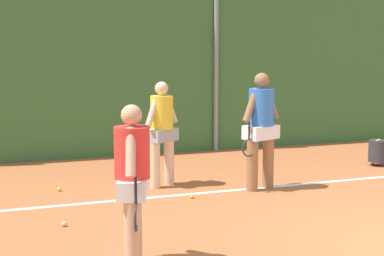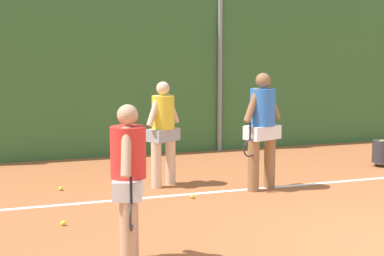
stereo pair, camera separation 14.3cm
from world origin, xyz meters
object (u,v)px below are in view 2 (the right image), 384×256
object	(u,v)px
player_foreground_near	(129,177)
player_midcourt	(262,125)
tennis_ball_5	(63,223)
tennis_ball_0	(192,196)
player_backcourt_far	(163,128)
ball_hopper	(382,151)
tennis_ball_4	(61,189)

from	to	relation	value
player_foreground_near	player_midcourt	size ratio (longest dim) A/B	0.90
player_foreground_near	tennis_ball_5	world-z (taller)	player_foreground_near
tennis_ball_5	tennis_ball_0	bearing A→B (deg)	20.69
player_foreground_near	player_backcourt_far	world-z (taller)	player_backcourt_far
player_foreground_near	tennis_ball_5	distance (m)	1.91
player_backcourt_far	tennis_ball_5	size ratio (longest dim) A/B	26.08
ball_hopper	tennis_ball_5	distance (m)	6.48
player_midcourt	tennis_ball_5	world-z (taller)	player_midcourt
ball_hopper	tennis_ball_5	world-z (taller)	ball_hopper
player_midcourt	tennis_ball_0	bearing A→B (deg)	-11.24
player_backcourt_far	tennis_ball_0	world-z (taller)	player_backcourt_far
player_midcourt	tennis_ball_4	bearing A→B (deg)	-36.73
player_midcourt	ball_hopper	xyz separation A→B (m)	(2.98, 0.92, -0.76)
tennis_ball_5	ball_hopper	bearing A→B (deg)	16.72
player_foreground_near	player_midcourt	distance (m)	3.71
ball_hopper	tennis_ball_0	xyz separation A→B (m)	(-4.21, -1.11, -0.26)
player_backcourt_far	tennis_ball_4	xyz separation A→B (m)	(-1.65, 0.21, -0.93)
tennis_ball_0	tennis_ball_4	world-z (taller)	same
ball_hopper	tennis_ball_0	distance (m)	4.36
tennis_ball_0	tennis_ball_4	xyz separation A→B (m)	(-1.84, 1.12, 0.00)
player_backcourt_far	player_foreground_near	bearing A→B (deg)	-141.63
tennis_ball_0	tennis_ball_5	world-z (taller)	same
tennis_ball_0	tennis_ball_4	size ratio (longest dim) A/B	1.00
ball_hopper	tennis_ball_0	bearing A→B (deg)	-165.22
player_midcourt	player_backcourt_far	bearing A→B (deg)	-46.64
player_midcourt	tennis_ball_5	size ratio (longest dim) A/B	28.33
player_midcourt	tennis_ball_4	distance (m)	3.37
tennis_ball_4	player_midcourt	bearing A→B (deg)	-16.83
tennis_ball_0	ball_hopper	bearing A→B (deg)	14.78
player_midcourt	tennis_ball_0	xyz separation A→B (m)	(-1.23, -0.19, -1.01)
player_foreground_near	tennis_ball_4	xyz separation A→B (m)	(-0.37, 3.47, -0.91)
ball_hopper	tennis_ball_4	bearing A→B (deg)	179.93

